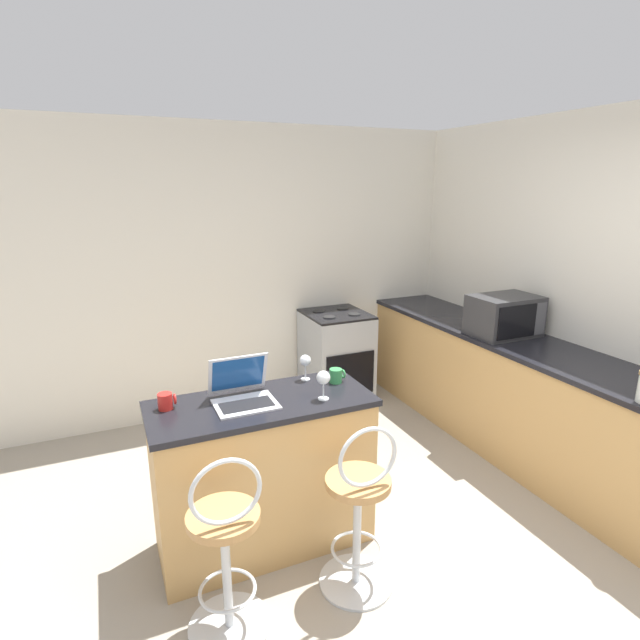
% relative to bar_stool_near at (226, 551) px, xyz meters
% --- Properties ---
extents(ground_plane, '(20.00, 20.00, 0.00)m').
position_rel_bar_stool_near_xyz_m(ground_plane, '(0.82, -0.29, -0.45)').
color(ground_plane, gray).
extents(wall_back, '(12.00, 0.06, 2.60)m').
position_rel_bar_stool_near_xyz_m(wall_back, '(0.82, 2.46, 0.85)').
color(wall_back, silver).
rests_on(wall_back, ground_plane).
extents(breakfast_bar, '(1.25, 0.53, 0.92)m').
position_rel_bar_stool_near_xyz_m(breakfast_bar, '(0.35, 0.52, 0.01)').
color(breakfast_bar, tan).
rests_on(breakfast_bar, ground_plane).
extents(counter_right, '(0.64, 3.25, 0.92)m').
position_rel_bar_stool_near_xyz_m(counter_right, '(2.51, 0.82, 0.01)').
color(counter_right, tan).
rests_on(counter_right, ground_plane).
extents(bar_stool_near, '(0.40, 0.40, 0.97)m').
position_rel_bar_stool_near_xyz_m(bar_stool_near, '(0.00, 0.00, 0.00)').
color(bar_stool_near, silver).
rests_on(bar_stool_near, ground_plane).
extents(bar_stool_far, '(0.40, 0.40, 0.97)m').
position_rel_bar_stool_near_xyz_m(bar_stool_far, '(0.70, 0.00, 0.00)').
color(bar_stool_far, silver).
rests_on(bar_stool_far, ground_plane).
extents(laptop, '(0.33, 0.32, 0.25)m').
position_rel_bar_stool_near_xyz_m(laptop, '(0.25, 0.56, 0.54)').
color(laptop, silver).
rests_on(laptop, breakfast_bar).
extents(microwave, '(0.52, 0.37, 0.32)m').
position_rel_bar_stool_near_xyz_m(microwave, '(2.49, 0.95, 0.63)').
color(microwave, '#2D2D30').
rests_on(microwave, counter_right).
extents(stove_range, '(0.56, 0.61, 0.93)m').
position_rel_bar_stool_near_xyz_m(stove_range, '(1.57, 2.11, 0.01)').
color(stove_range, '#9EA3A8').
rests_on(stove_range, ground_plane).
extents(wine_glass_tall, '(0.08, 0.08, 0.17)m').
position_rel_bar_stool_near_xyz_m(wine_glass_tall, '(0.67, 0.40, 0.60)').
color(wine_glass_tall, silver).
rests_on(wine_glass_tall, breakfast_bar).
extents(wine_glass_short, '(0.07, 0.07, 0.16)m').
position_rel_bar_stool_near_xyz_m(wine_glass_short, '(0.69, 0.71, 0.59)').
color(wine_glass_short, silver).
rests_on(wine_glass_short, breakfast_bar).
extents(mug_red, '(0.10, 0.08, 0.09)m').
position_rel_bar_stool_near_xyz_m(mug_red, '(-0.15, 0.63, 0.52)').
color(mug_red, red).
rests_on(mug_red, breakfast_bar).
extents(mug_green, '(0.09, 0.08, 0.09)m').
position_rel_bar_stool_near_xyz_m(mug_green, '(0.85, 0.60, 0.52)').
color(mug_green, '#338447').
rests_on(mug_green, breakfast_bar).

